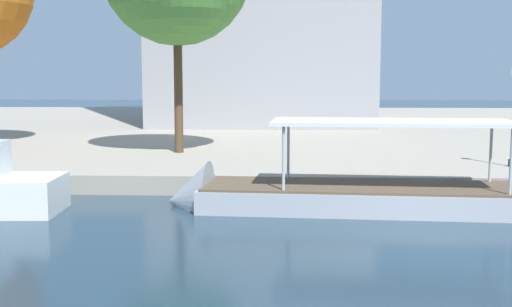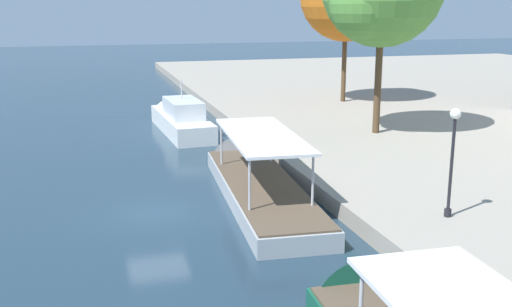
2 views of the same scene
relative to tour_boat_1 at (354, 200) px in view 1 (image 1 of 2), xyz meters
The scene contains 3 objects.
ground_plane 5.05m from the tour_boat_1, 71.90° to the right, with size 220.00×220.00×0.00m, color #1E3342.
dock_promenade 29.76m from the tour_boat_1, 86.98° to the left, with size 120.00×55.00×0.74m, color gray.
tour_boat_1 is the anchor object (origin of this frame).
Camera 1 is at (-3.96, -16.42, 4.41)m, focal length 44.77 mm.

